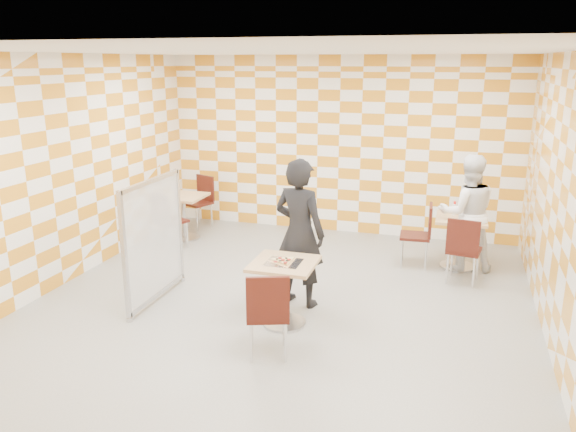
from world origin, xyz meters
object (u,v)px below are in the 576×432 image
object	(u,v)px
sport_bottle	(454,209)
chair_main_front	(268,309)
soda_bottle	(475,211)
chair_empty_far	(201,197)
chair_empty_near	(166,217)
chair_second_front	(463,246)
partition	(154,240)
man_dark	(299,233)
main_table	(284,282)
chair_second_side	(422,230)
man_white	(467,213)
second_table	(460,234)
empty_table	(183,209)

from	to	relation	value
sport_bottle	chair_main_front	bearing A→B (deg)	-116.44
soda_bottle	chair_empty_far	bearing A→B (deg)	170.52
chair_empty_near	chair_second_front	bearing A→B (deg)	-1.69
partition	man_dark	size ratio (longest dim) A/B	0.85
main_table	chair_second_side	bearing A→B (deg)	60.48
main_table	man_white	size ratio (longest dim) A/B	0.45
chair_second_front	partition	size ratio (longest dim) A/B	0.60
second_table	sport_bottle	bearing A→B (deg)	131.95
chair_main_front	chair_second_front	world-z (taller)	same
man_white	soda_bottle	xyz separation A→B (m)	(0.11, 0.09, 0.02)
partition	chair_second_side	bearing A→B (deg)	35.50
man_white	second_table	bearing A→B (deg)	-47.37
second_table	empty_table	xyz separation A→B (m)	(-4.43, 0.07, 0.00)
chair_main_front	chair_empty_near	distance (m)	3.80
empty_table	partition	xyz separation A→B (m)	(0.83, -2.36, 0.28)
chair_second_side	man_dark	bearing A→B (deg)	-127.15
partition	chair_second_front	bearing A→B (deg)	24.15
chair_main_front	man_white	xyz separation A→B (m)	(1.86, 3.22, 0.29)
second_table	main_table	bearing A→B (deg)	-127.08
chair_second_side	chair_empty_near	xyz separation A→B (m)	(-3.89, -0.42, 0.00)
chair_empty_near	partition	bearing A→B (deg)	-64.99
chair_empty_far	sport_bottle	xyz separation A→B (m)	(4.35, -0.70, 0.29)
sport_bottle	soda_bottle	bearing A→B (deg)	-15.38
chair_empty_far	partition	size ratio (longest dim) A/B	0.60
chair_second_side	man_dark	size ratio (longest dim) A/B	0.51
chair_second_side	sport_bottle	bearing A→B (deg)	28.31
main_table	man_dark	distance (m)	0.73
sport_bottle	chair_empty_near	bearing A→B (deg)	-171.41
chair_empty_near	man_white	xyz separation A→B (m)	(4.49, 0.48, 0.29)
chair_second_side	chair_main_front	bearing A→B (deg)	-111.76
chair_empty_far	partition	world-z (taller)	partition
chair_empty_near	man_white	size ratio (longest dim) A/B	0.56
chair_main_front	soda_bottle	distance (m)	3.87
second_table	chair_second_side	xyz separation A→B (m)	(-0.53, -0.11, 0.04)
empty_table	chair_empty_far	distance (m)	0.75
main_table	chair_main_front	bearing A→B (deg)	-84.23
man_dark	man_white	distance (m)	2.66
chair_second_side	main_table	bearing A→B (deg)	-119.52
chair_main_front	partition	bearing A→B (deg)	151.57
soda_bottle	partition	bearing A→B (deg)	-148.25
chair_empty_far	partition	distance (m)	3.24
chair_second_side	man_white	bearing A→B (deg)	5.82
chair_main_front	soda_bottle	xyz separation A→B (m)	(1.97, 3.31, 0.31)
main_table	chair_empty_near	distance (m)	3.21
chair_empty_far	man_white	distance (m)	4.62
empty_table	chair_empty_far	xyz separation A→B (m)	(-0.03, 0.75, 0.04)
chair_empty_near	partition	xyz separation A→B (m)	(0.82, -1.76, 0.25)
chair_main_front	main_table	bearing A→B (deg)	95.77
chair_second_front	chair_second_side	xyz separation A→B (m)	(-0.57, 0.55, 0.00)
chair_empty_far	sport_bottle	distance (m)	4.41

